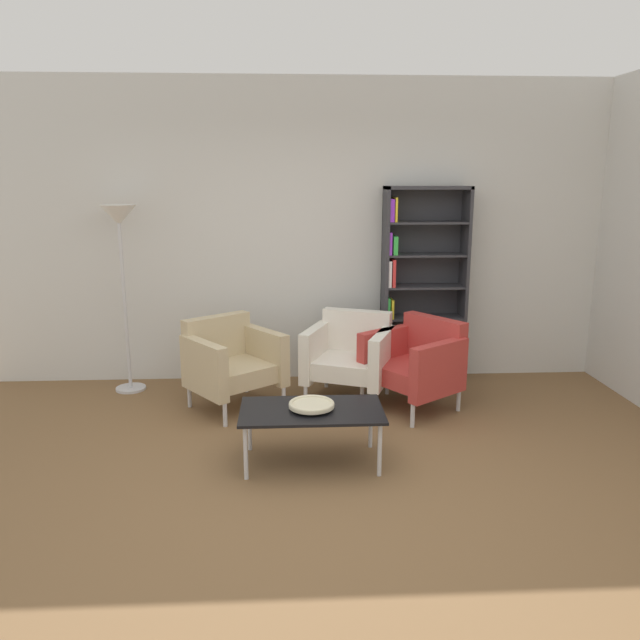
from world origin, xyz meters
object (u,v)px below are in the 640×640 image
Objects in this scene: armchair_spare_guest at (350,355)px; floor_lamp_torchiere at (120,238)px; bookshelf_tall at (418,287)px; armchair_corner_red at (231,361)px; decorative_bowl at (312,405)px; armchair_by_bookshelf at (416,362)px; coffee_table_low at (312,413)px.

floor_lamp_torchiere is (-2.07, 0.35, 1.03)m from armchair_spare_guest.
armchair_corner_red is (-1.77, -0.65, -0.52)m from bookshelf_tall.
bookshelf_tall is at bearing -17.47° from armchair_corner_red.
decorative_bowl is 1.41m from armchair_by_bookshelf.
decorative_bowl is 0.34× the size of armchair_by_bookshelf.
coffee_table_low is 1.06× the size of armchair_by_bookshelf.
armchair_spare_guest is at bearing -150.47° from armchair_by_bookshelf.
armchair_by_bookshelf reaches higher than decorative_bowl.
decorative_bowl is at bearing 180.00° from coffee_table_low.
armchair_spare_guest is (0.40, 1.29, -0.02)m from decorative_bowl.
bookshelf_tall reaches higher than armchair_corner_red.
armchair_corner_red is at bearing -150.54° from armchair_spare_guest.
armchair_corner_red is 1.00× the size of armchair_by_bookshelf.
bookshelf_tall is at bearing 3.39° from floor_lamp_torchiere.
armchair_corner_red and armchair_by_bookshelf have the same top height.
bookshelf_tall reaches higher than armchair_spare_guest.
armchair_by_bookshelf is (-0.16, -0.76, -0.52)m from bookshelf_tall.
decorative_bowl is 0.18× the size of floor_lamp_torchiere.
bookshelf_tall is 2.01× the size of armchair_by_bookshelf.
floor_lamp_torchiere is (-1.01, 0.49, 1.03)m from armchair_corner_red.
coffee_table_low is (-1.11, -1.80, -0.57)m from bookshelf_tall.
armchair_by_bookshelf is at bearing -41.72° from armchair_corner_red.
coffee_table_low is 1.41m from armchair_by_bookshelf.
floor_lamp_torchiere is at bearing 116.52° from armchair_corner_red.
floor_lamp_torchiere reaches higher than decorative_bowl.
armchair_spare_guest is 0.52× the size of floor_lamp_torchiere.
armchair_corner_red is (-1.06, -0.14, 0.00)m from armchair_spare_guest.
armchair_corner_red is at bearing -159.76° from bookshelf_tall.
armchair_spare_guest is at bearing -9.53° from floor_lamp_torchiere.
coffee_table_low is 2.57m from floor_lamp_torchiere.
armchair_corner_red is (-0.66, 1.15, -0.02)m from decorative_bowl.
coffee_table_low is at bearing -85.30° from armchair_spare_guest.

